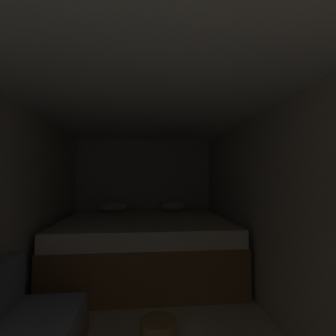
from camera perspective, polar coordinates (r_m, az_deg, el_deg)
name	(u,v)px	position (r m, az deg, el deg)	size (l,w,h in m)	color
wall_back	(144,196)	(5.15, -5.08, -5.85)	(2.61, 0.05, 2.15)	beige
wall_right	(284,215)	(2.78, 23.37, -9.05)	(0.05, 5.41, 2.15)	beige
ceiling_slab	(147,94)	(2.53, -4.38, 15.25)	(2.61, 5.41, 0.05)	white
bed	(145,246)	(4.16, -4.96, -16.05)	(2.39, 2.08, 0.99)	olive
wicker_basket	(159,333)	(2.67, -2.02, -31.50)	(0.31, 0.31, 0.22)	olive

